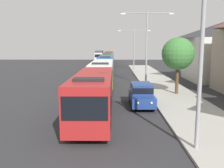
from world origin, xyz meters
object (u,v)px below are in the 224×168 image
at_px(bus_middle, 106,64).
at_px(roadside_tree, 178,54).
at_px(box_truck_oncoming, 99,55).
at_px(streetlamp_mid, 147,41).
at_px(white_suv, 141,94).
at_px(streetlamp_near, 202,39).
at_px(bus_second_in_line, 102,73).
at_px(bus_lead, 94,93).
at_px(bus_fourth_in_line, 108,60).
at_px(bus_rear, 109,57).
at_px(streetlamp_far, 134,45).

height_order(bus_middle, roadside_tree, roadside_tree).
distance_m(box_truck_oncoming, streetlamp_mid, 49.34).
xyz_separation_m(white_suv, roadside_tree, (4.10, 4.66, 3.13)).
height_order(streetlamp_near, roadside_tree, streetlamp_near).
bearing_deg(roadside_tree, bus_middle, 113.20).
height_order(bus_second_in_line, box_truck_oncoming, bus_second_in_line).
bearing_deg(white_suv, bus_lead, -139.14).
relative_size(box_truck_oncoming, roadside_tree, 1.43).
xyz_separation_m(bus_fourth_in_line, streetlamp_near, (5.40, -45.40, 3.64)).
relative_size(bus_second_in_line, bus_rear, 0.97).
xyz_separation_m(streetlamp_near, streetlamp_far, (0.00, 39.08, -0.27)).
relative_size(bus_lead, bus_middle, 0.96).
distance_m(bus_lead, roadside_tree, 11.34).
height_order(box_truck_oncoming, streetlamp_far, streetlamp_far).
bearing_deg(bus_second_in_line, white_suv, -68.18).
bearing_deg(white_suv, streetlamp_far, 86.76).
bearing_deg(streetlamp_far, bus_rear, 105.54).
distance_m(box_truck_oncoming, streetlamp_near, 68.60).
distance_m(bus_middle, box_truck_oncoming, 36.24).
bearing_deg(streetlamp_near, bus_second_in_line, 106.47).
relative_size(streetlamp_mid, roadside_tree, 1.56).
distance_m(box_truck_oncoming, roadside_tree, 55.45).
relative_size(bus_rear, streetlamp_near, 1.45).
bearing_deg(streetlamp_near, streetlamp_far, 90.00).
distance_m(bus_second_in_line, bus_rear, 40.25).
height_order(bus_middle, streetlamp_mid, streetlamp_mid).
distance_m(bus_second_in_line, streetlamp_far, 21.78).
distance_m(bus_lead, bus_rear, 52.68).
xyz_separation_m(bus_second_in_line, streetlamp_mid, (5.40, 1.29, 3.86)).
height_order(streetlamp_mid, streetlamp_far, streetlamp_mid).
distance_m(bus_rear, streetlamp_mid, 39.52).
xyz_separation_m(streetlamp_far, roadside_tree, (2.40, -25.41, -0.90)).
bearing_deg(box_truck_oncoming, bus_middle, -84.77).
bearing_deg(streetlamp_mid, box_truck_oncoming, 100.19).
bearing_deg(streetlamp_near, bus_middle, 99.62).
relative_size(box_truck_oncoming, streetlamp_near, 0.95).
bearing_deg(streetlamp_near, roadside_tree, 80.07).
xyz_separation_m(bus_second_in_line, bus_fourth_in_line, (-0.00, 27.15, -0.00)).
bearing_deg(streetlamp_near, bus_fourth_in_line, 96.78).
xyz_separation_m(streetlamp_mid, streetlamp_far, (0.00, 19.54, -0.49)).
height_order(bus_lead, roadside_tree, roadside_tree).
bearing_deg(bus_rear, roadside_tree, -80.14).
bearing_deg(bus_lead, bus_second_in_line, 90.00).
relative_size(bus_rear, white_suv, 2.62).
relative_size(bus_middle, box_truck_oncoming, 1.41).
relative_size(bus_middle, bus_rear, 0.92).
bearing_deg(streetlamp_mid, bus_lead, -111.47).
bearing_deg(box_truck_oncoming, streetlamp_far, -73.23).
distance_m(bus_second_in_line, bus_middle, 13.60).
bearing_deg(bus_lead, bus_rear, 90.00).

